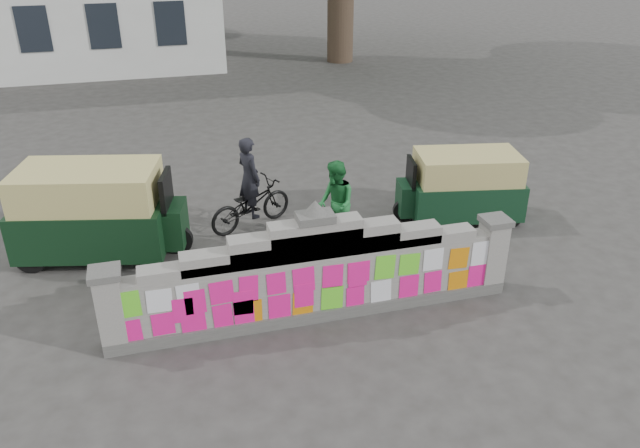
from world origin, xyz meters
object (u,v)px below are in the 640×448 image
object	(u,v)px
rickshaw_right	(462,185)
cyclist_bike	(251,205)
rickshaw_left	(96,211)
cyclist_rider	(250,189)
pedestrian	(336,204)

from	to	relation	value
rickshaw_right	cyclist_bike	bearing A→B (deg)	0.49
rickshaw_left	rickshaw_right	world-z (taller)	rickshaw_left
cyclist_rider	rickshaw_right	bearing A→B (deg)	-124.73
cyclist_rider	pedestrian	size ratio (longest dim) A/B	1.00
rickshaw_right	rickshaw_left	bearing A→B (deg)	7.83
cyclist_rider	rickshaw_left	distance (m)	2.90
pedestrian	rickshaw_left	size ratio (longest dim) A/B	0.52
pedestrian	cyclist_bike	bearing A→B (deg)	-129.05
cyclist_bike	pedestrian	xyz separation A→B (m)	(1.44, -1.12, 0.34)
pedestrian	rickshaw_left	world-z (taller)	rickshaw_left
rickshaw_left	rickshaw_right	distance (m)	7.13
cyclist_rider	cyclist_bike	bearing A→B (deg)	-114.12
cyclist_bike	rickshaw_left	world-z (taller)	rickshaw_left
cyclist_bike	rickshaw_left	bearing A→B (deg)	73.60
rickshaw_left	rickshaw_right	size ratio (longest dim) A/B	1.20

